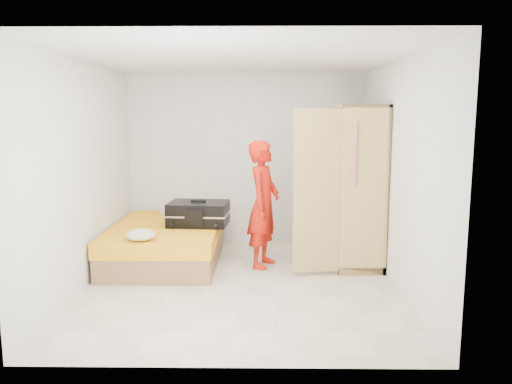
{
  "coord_description": "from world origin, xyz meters",
  "views": [
    {
      "loc": [
        0.26,
        -5.67,
        1.98
      ],
      "look_at": [
        0.17,
        0.62,
        1.0
      ],
      "focal_mm": 35.0,
      "sensor_mm": 36.0,
      "label": 1
    }
  ],
  "objects_px": {
    "person": "(264,204)",
    "round_cushion": "(141,235)",
    "bed": "(167,243)",
    "wardrobe": "(353,190)",
    "suitcase": "(198,214)"
  },
  "relations": [
    {
      "from": "round_cushion",
      "to": "suitcase",
      "type": "bearing_deg",
      "value": 55.69
    },
    {
      "from": "wardrobe",
      "to": "person",
      "type": "xyz_separation_m",
      "value": [
        -1.18,
        -0.15,
        -0.17
      ]
    },
    {
      "from": "person",
      "to": "round_cushion",
      "type": "height_order",
      "value": "person"
    },
    {
      "from": "wardrobe",
      "to": "round_cushion",
      "type": "height_order",
      "value": "wardrobe"
    },
    {
      "from": "wardrobe",
      "to": "round_cushion",
      "type": "distance_m",
      "value": 2.78
    },
    {
      "from": "bed",
      "to": "suitcase",
      "type": "height_order",
      "value": "suitcase"
    },
    {
      "from": "suitcase",
      "to": "bed",
      "type": "bearing_deg",
      "value": -171.81
    },
    {
      "from": "person",
      "to": "suitcase",
      "type": "height_order",
      "value": "person"
    },
    {
      "from": "wardrobe",
      "to": "round_cushion",
      "type": "relative_size",
      "value": 6.0
    },
    {
      "from": "person",
      "to": "bed",
      "type": "bearing_deg",
      "value": 99.44
    },
    {
      "from": "bed",
      "to": "wardrobe",
      "type": "bearing_deg",
      "value": -1.08
    },
    {
      "from": "bed",
      "to": "wardrobe",
      "type": "height_order",
      "value": "wardrobe"
    },
    {
      "from": "bed",
      "to": "person",
      "type": "xyz_separation_m",
      "value": [
        1.32,
        -0.2,
        0.58
      ]
    },
    {
      "from": "bed",
      "to": "person",
      "type": "relative_size",
      "value": 1.22
    },
    {
      "from": "wardrobe",
      "to": "suitcase",
      "type": "height_order",
      "value": "wardrobe"
    }
  ]
}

